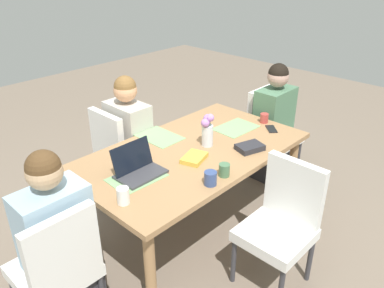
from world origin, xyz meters
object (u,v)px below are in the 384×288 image
object	(u,v)px
flower_vase	(207,129)
dining_table	(192,159)
chair_near_left_mid	(120,151)
coffee_mug_centre_right	(224,170)
chair_far_right_near	(282,219)
book_blue_cover	(194,158)
chair_head_right_left_near	(58,265)
person_head_left_left_far	(273,130)
chair_head_left_left_far	(269,128)
book_red_cover	(250,147)
laptop_head_right_left_near	(138,169)
person_head_right_left_near	(60,250)
coffee_mug_near_left	(135,150)
phone_black	(271,129)
person_near_left_mid	(130,148)
coffee_mug_centre_left	(210,178)
coffee_mug_far_left	(264,118)
coffee_mug_near_right	(123,196)

from	to	relation	value
flower_vase	dining_table	bearing A→B (deg)	-15.19
chair_near_left_mid	coffee_mug_centre_right	bearing A→B (deg)	89.62
chair_far_right_near	book_blue_cover	xyz separation A→B (m)	(0.14, -0.68, 0.27)
dining_table	chair_far_right_near	size ratio (longest dim) A/B	2.00
chair_head_right_left_near	person_head_left_left_far	world-z (taller)	person_head_left_left_far
chair_head_left_left_far	book_red_cover	size ratio (longest dim) A/B	4.50
laptop_head_right_left_near	flower_vase	bearing A→B (deg)	175.23
dining_table	person_head_right_left_near	bearing A→B (deg)	0.95
chair_near_left_mid	chair_head_left_left_far	distance (m)	1.53
chair_near_left_mid	coffee_mug_near_left	xyz separation A→B (m)	(0.24, 0.55, 0.30)
chair_head_left_left_far	phone_black	bearing A→B (deg)	32.72
phone_black	chair_head_left_left_far	bearing A→B (deg)	165.18
person_near_left_mid	chair_far_right_near	bearing A→B (deg)	92.97
chair_head_right_left_near	laptop_head_right_left_near	world-z (taller)	laptop_head_right_left_near
dining_table	person_head_left_left_far	bearing A→B (deg)	-179.45
dining_table	coffee_mug_centre_left	xyz separation A→B (m)	(0.27, 0.42, 0.13)
book_red_cover	book_blue_cover	world-z (taller)	book_red_cover
coffee_mug_far_left	book_blue_cover	size ratio (longest dim) A/B	0.41
chair_near_left_mid	book_blue_cover	size ratio (longest dim) A/B	4.50
chair_head_left_left_far	coffee_mug_near_left	xyz separation A→B (m)	(1.59, -0.16, 0.30)
person_near_left_mid	person_head_left_left_far	xyz separation A→B (m)	(-1.22, 0.72, 0.00)
book_red_cover	phone_black	bearing A→B (deg)	-151.35
dining_table	book_red_cover	xyz separation A→B (m)	(-0.30, 0.32, 0.10)
coffee_mug_centre_right	phone_black	xyz separation A→B (m)	(-0.86, -0.18, -0.04)
chair_far_right_near	coffee_mug_near_right	size ratio (longest dim) A/B	8.55
flower_vase	coffee_mug_far_left	xyz separation A→B (m)	(-0.69, 0.07, -0.10)
person_near_left_mid	phone_black	world-z (taller)	person_near_left_mid
person_near_left_mid	coffee_mug_centre_left	distance (m)	1.21
chair_near_left_mid	book_red_cover	bearing A→B (deg)	110.71
chair_head_left_left_far	chair_far_right_near	bearing A→B (deg)	36.60
laptop_head_right_left_near	coffee_mug_near_left	xyz separation A→B (m)	(-0.16, -0.23, -0.00)
coffee_mug_near_right	book_blue_cover	distance (m)	0.69
person_head_left_left_far	flower_vase	world-z (taller)	person_head_left_left_far
chair_near_left_mid	flower_vase	bearing A→B (deg)	106.84
chair_head_left_left_far	chair_head_right_left_near	bearing A→B (deg)	4.18
chair_far_right_near	coffee_mug_centre_right	bearing A→B (deg)	-67.18
coffee_mug_centre_right	dining_table	bearing A→B (deg)	-106.61
dining_table	coffee_mug_near_right	distance (m)	0.82
coffee_mug_near_right	phone_black	bearing A→B (deg)	177.90
coffee_mug_centre_left	coffee_mug_centre_right	xyz separation A→B (m)	(-0.15, -0.00, -0.00)
coffee_mug_near_left	chair_head_right_left_near	bearing A→B (deg)	21.28
coffee_mug_centre_left	coffee_mug_far_left	size ratio (longest dim) A/B	1.14
coffee_mug_centre_right	book_blue_cover	world-z (taller)	coffee_mug_centre_right
chair_near_left_mid	phone_black	world-z (taller)	chair_near_left_mid
person_head_right_left_near	flower_vase	bearing A→B (deg)	179.25
coffee_mug_near_left	coffee_mug_far_left	xyz separation A→B (m)	(-1.17, 0.35, -0.00)
person_head_right_left_near	coffee_mug_near_left	size ratio (longest dim) A/B	13.57
coffee_mug_near_left	chair_far_right_near	bearing A→B (deg)	110.45
coffee_mug_near_right	coffee_mug_centre_left	size ratio (longest dim) A/B	1.13
book_blue_cover	chair_near_left_mid	bearing A→B (deg)	-106.89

